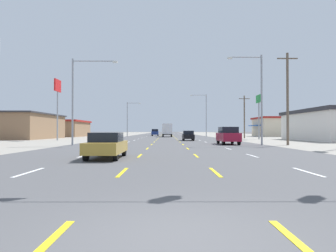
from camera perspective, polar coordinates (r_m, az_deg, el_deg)
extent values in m
plane|color=#4C4C4F|center=(70.53, -0.22, -2.12)|extent=(572.00, 572.00, 0.00)
cube|color=gray|center=(74.71, -19.58, -2.00)|extent=(28.00, 440.00, 0.01)
cube|color=gray|center=(74.77, 19.12, -2.00)|extent=(28.00, 440.00, 0.01)
cube|color=white|center=(12.71, -24.49, -7.87)|extent=(0.14, 2.60, 0.01)
cube|color=white|center=(19.76, -15.50, -5.37)|extent=(0.14, 2.60, 0.01)
cube|color=white|center=(27.05, -11.32, -4.15)|extent=(0.14, 2.60, 0.01)
cube|color=white|center=(34.43, -8.93, -3.44)|extent=(0.14, 2.60, 0.01)
cube|color=white|center=(41.86, -7.39, -2.98)|extent=(0.14, 2.60, 0.01)
cube|color=white|center=(49.30, -6.31, -2.66)|extent=(0.14, 2.60, 0.01)
cube|color=white|center=(56.76, -5.52, -2.42)|extent=(0.14, 2.60, 0.01)
cube|color=white|center=(64.23, -4.91, -2.24)|extent=(0.14, 2.60, 0.01)
cube|color=white|center=(71.71, -4.43, -2.09)|extent=(0.14, 2.60, 0.01)
cube|color=white|center=(79.19, -4.03, -1.97)|extent=(0.14, 2.60, 0.01)
cube|color=white|center=(86.68, -3.71, -1.87)|extent=(0.14, 2.60, 0.01)
cube|color=white|center=(94.16, -3.44, -1.79)|extent=(0.14, 2.60, 0.01)
cube|color=white|center=(101.65, -3.21, -1.72)|extent=(0.14, 2.60, 0.01)
cube|color=white|center=(109.14, -3.01, -1.66)|extent=(0.14, 2.60, 0.01)
cube|color=white|center=(116.63, -2.83, -1.61)|extent=(0.14, 2.60, 0.01)
cube|color=white|center=(124.12, -2.68, -1.56)|extent=(0.14, 2.60, 0.01)
cube|color=white|center=(131.62, -2.54, -1.52)|extent=(0.14, 2.60, 0.01)
cube|color=white|center=(139.11, -2.42, -1.48)|extent=(0.14, 2.60, 0.01)
cube|color=white|center=(146.61, -2.31, -1.45)|extent=(0.14, 2.60, 0.01)
cube|color=white|center=(154.10, -2.22, -1.42)|extent=(0.14, 2.60, 0.01)
cube|color=white|center=(161.60, -2.13, -1.39)|extent=(0.14, 2.60, 0.01)
cube|color=white|center=(169.09, -2.05, -1.37)|extent=(0.14, 2.60, 0.01)
cube|color=white|center=(176.59, -1.97, -1.35)|extent=(0.14, 2.60, 0.01)
cube|color=white|center=(184.09, -1.90, -1.33)|extent=(0.14, 2.60, 0.01)
cube|color=white|center=(191.58, -1.84, -1.31)|extent=(0.14, 2.60, 0.01)
cube|color=white|center=(199.08, -1.78, -1.29)|extent=(0.14, 2.60, 0.01)
cube|color=white|center=(206.58, -1.73, -1.27)|extent=(0.14, 2.60, 0.01)
cube|color=white|center=(214.08, -1.68, -1.26)|extent=(0.14, 2.60, 0.01)
cube|color=white|center=(221.57, -1.63, -1.24)|extent=(0.14, 2.60, 0.01)
cube|color=yellow|center=(4.61, -22.89, -20.71)|extent=(0.14, 2.60, 0.01)
cube|color=yellow|center=(11.73, -8.51, -8.53)|extent=(0.14, 2.60, 0.01)
cube|color=yellow|center=(19.14, -5.29, -5.55)|extent=(0.14, 2.60, 0.01)
cube|color=yellow|center=(26.61, -3.88, -4.22)|extent=(0.14, 2.60, 0.01)
cube|color=yellow|center=(34.08, -3.09, -3.48)|extent=(0.14, 2.60, 0.01)
cube|color=yellow|center=(41.57, -2.59, -3.00)|extent=(0.14, 2.60, 0.01)
cube|color=yellow|center=(49.06, -2.24, -2.67)|extent=(0.14, 2.60, 0.01)
cube|color=yellow|center=(56.55, -1.98, -2.43)|extent=(0.14, 2.60, 0.01)
cube|color=yellow|center=(64.05, -1.78, -2.24)|extent=(0.14, 2.60, 0.01)
cube|color=yellow|center=(71.54, -1.63, -2.10)|extent=(0.14, 2.60, 0.01)
cube|color=yellow|center=(79.04, -1.50, -1.98)|extent=(0.14, 2.60, 0.01)
cube|color=yellow|center=(86.54, -1.40, -1.88)|extent=(0.14, 2.60, 0.01)
cube|color=yellow|center=(94.04, -1.31, -1.79)|extent=(0.14, 2.60, 0.01)
cube|color=yellow|center=(101.53, -1.23, -1.72)|extent=(0.14, 2.60, 0.01)
cube|color=yellow|center=(109.03, -1.17, -1.66)|extent=(0.14, 2.60, 0.01)
cube|color=yellow|center=(116.53, -1.11, -1.61)|extent=(0.14, 2.60, 0.01)
cube|color=yellow|center=(124.03, -1.06, -1.56)|extent=(0.14, 2.60, 0.01)
cube|color=yellow|center=(131.53, -1.02, -1.52)|extent=(0.14, 2.60, 0.01)
cube|color=yellow|center=(139.03, -0.98, -1.48)|extent=(0.14, 2.60, 0.01)
cube|color=yellow|center=(146.53, -0.95, -1.45)|extent=(0.14, 2.60, 0.01)
cube|color=yellow|center=(154.02, -0.91, -1.42)|extent=(0.14, 2.60, 0.01)
cube|color=yellow|center=(161.52, -0.89, -1.39)|extent=(0.14, 2.60, 0.01)
cube|color=yellow|center=(169.02, -0.86, -1.37)|extent=(0.14, 2.60, 0.01)
cube|color=yellow|center=(176.52, -0.84, -1.35)|extent=(0.14, 2.60, 0.01)
cube|color=yellow|center=(184.02, -0.81, -1.33)|extent=(0.14, 2.60, 0.01)
cube|color=yellow|center=(191.52, -0.79, -1.31)|extent=(0.14, 2.60, 0.01)
cube|color=yellow|center=(199.02, -0.78, -1.29)|extent=(0.14, 2.60, 0.01)
cube|color=yellow|center=(206.52, -0.76, -1.27)|extent=(0.14, 2.60, 0.01)
cube|color=yellow|center=(214.02, -0.74, -1.26)|extent=(0.14, 2.60, 0.01)
cube|color=yellow|center=(221.52, -0.73, -1.24)|extent=(0.14, 2.60, 0.01)
cube|color=yellow|center=(4.68, 24.52, -20.39)|extent=(0.14, 2.60, 0.01)
cube|color=yellow|center=(11.76, 8.82, -8.51)|extent=(0.14, 2.60, 0.01)
cube|color=yellow|center=(19.16, 5.24, -5.54)|extent=(0.14, 2.60, 0.01)
cube|color=yellow|center=(26.62, 3.68, -4.22)|extent=(0.14, 2.60, 0.01)
cube|color=yellow|center=(34.09, 2.81, -3.48)|extent=(0.14, 2.60, 0.01)
cube|color=yellow|center=(41.58, 2.24, -3.00)|extent=(0.14, 2.60, 0.01)
cube|color=yellow|center=(49.07, 1.86, -2.67)|extent=(0.14, 2.60, 0.01)
cube|color=yellow|center=(56.56, 1.57, -2.43)|extent=(0.14, 2.60, 0.01)
cube|color=yellow|center=(64.05, 1.35, -2.24)|extent=(0.14, 2.60, 0.01)
cube|color=yellow|center=(71.55, 1.18, -2.10)|extent=(0.14, 2.60, 0.01)
cube|color=yellow|center=(79.04, 1.04, -1.98)|extent=(0.14, 2.60, 0.01)
cube|color=yellow|center=(86.54, 0.92, -1.88)|extent=(0.14, 2.60, 0.01)
cube|color=yellow|center=(94.04, 0.83, -1.79)|extent=(0.14, 2.60, 0.01)
cube|color=yellow|center=(101.54, 0.74, -1.72)|extent=(0.14, 2.60, 0.01)
cube|color=yellow|center=(109.03, 0.67, -1.66)|extent=(0.14, 2.60, 0.01)
cube|color=yellow|center=(116.53, 0.61, -1.61)|extent=(0.14, 2.60, 0.01)
cube|color=yellow|center=(124.03, 0.55, -1.56)|extent=(0.14, 2.60, 0.01)
cube|color=yellow|center=(131.53, 0.50, -1.52)|extent=(0.14, 2.60, 0.01)
cube|color=yellow|center=(139.03, 0.46, -1.48)|extent=(0.14, 2.60, 0.01)
cube|color=yellow|center=(146.53, 0.42, -1.45)|extent=(0.14, 2.60, 0.01)
cube|color=yellow|center=(154.03, 0.39, -1.42)|extent=(0.14, 2.60, 0.01)
cube|color=yellow|center=(161.53, 0.36, -1.39)|extent=(0.14, 2.60, 0.01)
cube|color=yellow|center=(169.03, 0.33, -1.37)|extent=(0.14, 2.60, 0.01)
cube|color=yellow|center=(176.52, 0.30, -1.35)|extent=(0.14, 2.60, 0.01)
cube|color=yellow|center=(184.02, 0.28, -1.33)|extent=(0.14, 2.60, 0.01)
cube|color=yellow|center=(191.52, 0.25, -1.31)|extent=(0.14, 2.60, 0.01)
cube|color=yellow|center=(199.02, 0.23, -1.29)|extent=(0.14, 2.60, 0.01)
cube|color=yellow|center=(206.52, 0.21, -1.27)|extent=(0.14, 2.60, 0.01)
cube|color=yellow|center=(214.02, 0.20, -1.26)|extent=(0.14, 2.60, 0.01)
cube|color=yellow|center=(221.52, 0.18, -1.24)|extent=(0.14, 2.60, 0.01)
cube|color=white|center=(12.78, 24.65, -7.83)|extent=(0.14, 2.60, 0.01)
cube|color=white|center=(19.81, 15.42, -5.36)|extent=(0.14, 2.60, 0.01)
cube|color=white|center=(27.09, 11.11, -4.15)|extent=(0.14, 2.60, 0.01)
cube|color=white|center=(34.46, 8.64, -3.44)|extent=(0.14, 2.60, 0.01)
cube|color=white|center=(41.88, 7.04, -2.98)|extent=(0.14, 2.60, 0.01)
cube|color=white|center=(49.32, 5.93, -2.66)|extent=(0.14, 2.60, 0.01)
cube|color=white|center=(56.78, 5.11, -2.42)|extent=(0.14, 2.60, 0.01)
cube|color=white|center=(64.25, 4.48, -2.24)|extent=(0.14, 2.60, 0.01)
cube|color=white|center=(71.72, 3.98, -2.09)|extent=(0.14, 2.60, 0.01)
cube|color=white|center=(79.20, 3.57, -1.97)|extent=(0.14, 2.60, 0.01)
cube|color=white|center=(86.69, 3.24, -1.87)|extent=(0.14, 2.60, 0.01)
cube|color=white|center=(94.17, 2.96, -1.79)|extent=(0.14, 2.60, 0.01)
cube|color=white|center=(101.66, 2.72, -1.72)|extent=(0.14, 2.60, 0.01)
cube|color=white|center=(109.15, 2.51, -1.66)|extent=(0.14, 2.60, 0.01)
cube|color=white|center=(116.64, 2.33, -1.61)|extent=(0.14, 2.60, 0.01)
cube|color=white|center=(124.13, 2.17, -1.56)|extent=(0.14, 2.60, 0.01)
cube|color=white|center=(131.63, 2.03, -1.52)|extent=(0.14, 2.60, 0.01)
cube|color=white|center=(139.12, 1.90, -1.48)|extent=(0.14, 2.60, 0.01)
cube|color=white|center=(146.61, 1.79, -1.45)|extent=(0.14, 2.60, 0.01)
cube|color=white|center=(154.11, 1.69, -1.42)|extent=(0.14, 2.60, 0.01)
cube|color=white|center=(161.60, 1.60, -1.39)|extent=(0.14, 2.60, 0.01)
cube|color=white|center=(169.10, 1.51, -1.37)|extent=(0.14, 2.60, 0.01)
cube|color=white|center=(176.60, 1.44, -1.35)|extent=(0.14, 2.60, 0.01)
cube|color=white|center=(184.09, 1.37, -1.33)|extent=(0.14, 2.60, 0.01)
cube|color=white|center=(191.59, 1.30, -1.31)|extent=(0.14, 2.60, 0.01)
cube|color=white|center=(199.09, 1.24, -1.29)|extent=(0.14, 2.60, 0.01)
cube|color=white|center=(206.58, 1.18, -1.27)|extent=(0.14, 2.60, 0.01)
cube|color=white|center=(214.08, 1.13, -1.26)|extent=(0.14, 2.60, 0.01)
cube|color=white|center=(221.58, 1.08, -1.24)|extent=(0.14, 2.60, 0.01)
cube|color=#B28C33|center=(17.68, -11.37, -3.90)|extent=(1.80, 4.50, 0.62)
cube|color=black|center=(17.57, -11.43, -2.06)|extent=(1.62, 2.10, 0.52)
cylinder|color=black|center=(19.37, -12.73, -4.54)|extent=(0.22, 0.64, 0.64)
cylinder|color=black|center=(19.10, -8.20, -4.61)|extent=(0.22, 0.64, 0.64)
cylinder|color=black|center=(16.37, -15.08, -5.22)|extent=(0.22, 0.64, 0.64)
cylinder|color=black|center=(16.05, -9.73, -5.32)|extent=(0.22, 0.64, 0.64)
cube|color=maroon|center=(35.39, 11.15, -2.02)|extent=(1.98, 4.90, 0.92)
cube|color=black|center=(35.33, 11.17, -0.72)|extent=(1.82, 2.70, 0.68)
cylinder|color=black|center=(36.92, 9.35, -2.69)|extent=(0.26, 0.76, 0.76)
cylinder|color=black|center=(37.24, 11.90, -2.66)|extent=(0.26, 0.76, 0.76)
cylinder|color=black|center=(33.58, 10.33, -2.87)|extent=(0.26, 0.76, 0.76)
cylinder|color=black|center=(33.93, 13.12, -2.84)|extent=(0.26, 0.76, 0.76)
cube|color=black|center=(47.57, 3.78, -1.98)|extent=(1.72, 3.90, 0.66)
cube|color=black|center=(47.32, 3.80, -1.23)|extent=(1.58, 1.90, 0.58)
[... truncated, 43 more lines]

